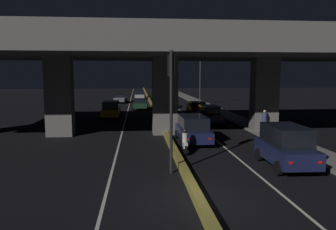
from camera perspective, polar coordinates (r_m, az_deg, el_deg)
The scene contains 22 objects.
ground_plane at distance 12.34m, azimuth 4.91°, elevation -14.41°, with size 200.00×200.00×0.00m, color black.
lane_line_left_inner at distance 46.54m, azimuth -6.86°, elevation 1.38°, with size 0.12×126.00×0.00m, color beige.
lane_line_right_inner at distance 46.83m, azimuth 1.29°, elevation 1.47°, with size 0.12×126.00×0.00m, color beige.
median_divider at distance 46.55m, azimuth -2.77°, elevation 1.64°, with size 0.35×126.00×0.34m, color olive.
sidewalk_right at distance 40.78m, azimuth 8.77°, elevation 0.68°, with size 2.16×126.00×0.17m, color slate.
elevated_overpass at distance 24.90m, azimuth -1.16°, elevation 11.52°, with size 37.45×12.51×8.49m.
traffic_light_left_of_median at distance 14.78m, azimuth 0.53°, elevation 4.24°, with size 0.30×0.49×5.59m.
street_lamp at distance 49.57m, azimuth 5.29°, elevation 7.05°, with size 2.10×0.32×7.75m.
car_dark_blue_lead at distance 17.06m, azimuth 19.86°, elevation -5.04°, with size 2.10×4.01×2.04m.
car_dark_blue_second at distance 22.03m, azimuth 4.35°, elevation -2.36°, with size 2.03×4.54×1.77m.
car_dark_blue_third at distance 31.07m, azimuth 7.21°, elevation 0.21°, with size 1.98×4.32×1.65m.
car_dark_red_fourth at distance 38.24m, azimuth 5.07°, elevation 1.32°, with size 2.13×4.24×1.44m.
car_taxi_yellow_fifth at distance 44.83m, azimuth -0.50°, elevation 2.23°, with size 2.19×4.33×1.56m.
car_taxi_yellow_sixth at distance 51.22m, azimuth -1.14°, elevation 2.74°, with size 2.22×4.69×1.34m.
car_taxi_yellow_lead_oncoming at distance 34.99m, azimuth -9.89°, elevation 0.98°, with size 2.04×4.41×1.78m.
car_dark_green_second_oncoming at distance 42.98m, azimuth -4.88°, elevation 1.90°, with size 1.93×4.23×1.37m.
car_grey_third_oncoming at distance 53.93m, azimuth -8.30°, elevation 2.90°, with size 2.04×4.68×1.38m.
car_silver_fourth_oncoming at distance 61.80m, azimuth -4.97°, elevation 3.58°, with size 1.95×4.35×1.66m.
motorcycle_white_filtering_near at distance 19.03m, azimuth 2.98°, elevation -4.83°, with size 0.34×1.74×1.41m.
motorcycle_blue_filtering_mid at distance 27.50m, azimuth 0.43°, elevation -1.08°, with size 0.32×1.89×1.52m.
motorcycle_black_filtering_far at distance 36.27m, azimuth -1.31°, elevation 0.88°, with size 0.32×1.83×1.52m.
pedestrian_on_sidewalk at distance 25.74m, azimuth 16.43°, elevation -1.04°, with size 0.35×0.35×1.72m.
Camera 1 is at (-2.09, -11.30, 4.50)m, focal length 35.00 mm.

